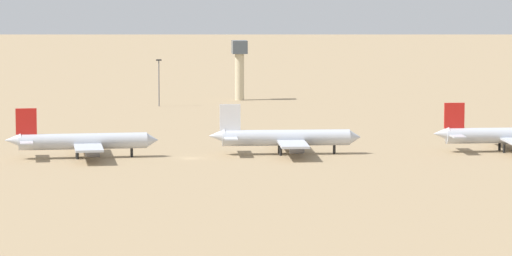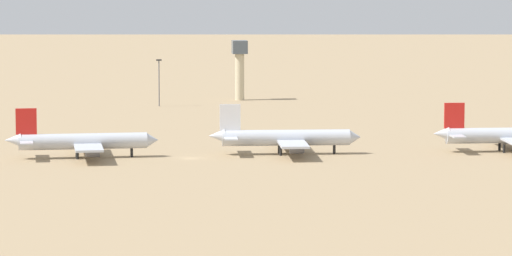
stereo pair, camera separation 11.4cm
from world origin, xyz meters
name	(u,v)px [view 2 (the right image)]	position (x,y,z in m)	size (l,w,h in m)	color
ground	(190,158)	(0.00, 0.00, 0.00)	(4000.00, 4000.00, 0.00)	#9E8460
parked_jet_red_3	(81,141)	(-26.40, 4.08, 4.07)	(37.54, 31.46, 12.42)	silver
parked_jet_white_4	(284,138)	(23.94, 4.63, 4.15)	(38.36, 32.27, 12.67)	silver
parked_jet_red_5	(506,136)	(80.47, 2.85, 4.11)	(37.96, 31.87, 12.55)	silver
control_tower	(240,64)	(30.08, 153.64, 12.55)	(5.20, 5.20, 20.80)	#C6B793
light_pole_mid	(159,79)	(0.81, 134.60, 9.07)	(1.80, 0.50, 15.72)	#59595E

